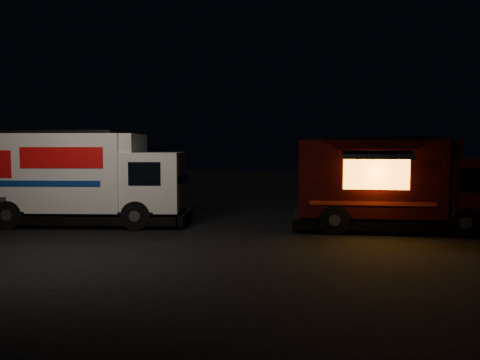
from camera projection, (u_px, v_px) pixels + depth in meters
name	position (u px, v px, depth m)	size (l,w,h in m)	color
ground	(213.00, 236.00, 14.62)	(80.00, 80.00, 0.00)	black
white_truck	(86.00, 178.00, 16.75)	(7.38, 2.52, 3.35)	white
red_truck	(394.00, 184.00, 15.55)	(6.69, 2.46, 3.11)	#3D0B0D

